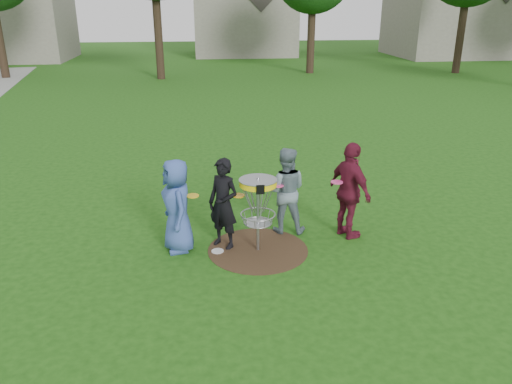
{
  "coord_description": "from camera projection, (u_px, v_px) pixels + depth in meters",
  "views": [
    {
      "loc": [
        -0.96,
        -7.92,
        4.18
      ],
      "look_at": [
        0.0,
        0.3,
        1.0
      ],
      "focal_mm": 35.0,
      "sensor_mm": 36.0,
      "label": 1
    }
  ],
  "objects": [
    {
      "name": "disc_on_grass",
      "position": [
        218.0,
        251.0,
        8.88
      ],
      "size": [
        0.22,
        0.22,
        0.02
      ],
      "primitive_type": "cylinder",
      "color": "silver",
      "rests_on": "ground"
    },
    {
      "name": "ground",
      "position": [
        258.0,
        250.0,
        8.95
      ],
      "size": [
        100.0,
        100.0,
        0.0
      ],
      "primitive_type": "plane",
      "color": "#19470F",
      "rests_on": "ground"
    },
    {
      "name": "held_discs",
      "position": [
        262.0,
        190.0,
        8.85
      ],
      "size": [
        2.81,
        0.62,
        0.13
      ],
      "color": "gold",
      "rests_on": "ground"
    },
    {
      "name": "dirt_patch",
      "position": [
        258.0,
        250.0,
        8.95
      ],
      "size": [
        1.8,
        1.8,
        0.01
      ],
      "primitive_type": "cylinder",
      "color": "#47331E",
      "rests_on": "ground"
    },
    {
      "name": "disc_golf_basket",
      "position": [
        258.0,
        197.0,
        8.58
      ],
      "size": [
        0.66,
        0.67,
        1.38
      ],
      "color": "#9EA0A5",
      "rests_on": "ground"
    },
    {
      "name": "player_grey",
      "position": [
        285.0,
        190.0,
        9.41
      ],
      "size": [
        0.92,
        0.78,
        1.67
      ],
      "primitive_type": "imported",
      "rotation": [
        0.0,
        0.0,
        2.95
      ],
      "color": "slate",
      "rests_on": "ground"
    },
    {
      "name": "player_black",
      "position": [
        223.0,
        204.0,
        8.8
      ],
      "size": [
        0.72,
        0.69,
        1.65
      ],
      "primitive_type": "imported",
      "rotation": [
        0.0,
        0.0,
        -0.71
      ],
      "color": "black",
      "rests_on": "ground"
    },
    {
      "name": "player_maroon",
      "position": [
        350.0,
        191.0,
        9.15
      ],
      "size": [
        0.82,
        1.16,
        1.83
      ],
      "primitive_type": "imported",
      "rotation": [
        0.0,
        0.0,
        1.96
      ],
      "color": "maroon",
      "rests_on": "ground"
    },
    {
      "name": "house_row",
      "position": [
        268.0,
        1.0,
        38.64
      ],
      "size": [
        44.5,
        10.65,
        11.62
      ],
      "color": "gray",
      "rests_on": "ground"
    },
    {
      "name": "player_blue",
      "position": [
        177.0,
        206.0,
        8.68
      ],
      "size": [
        0.73,
        0.94,
        1.68
      ],
      "primitive_type": "imported",
      "rotation": [
        0.0,
        0.0,
        -1.3
      ],
      "color": "#38529B",
      "rests_on": "ground"
    }
  ]
}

